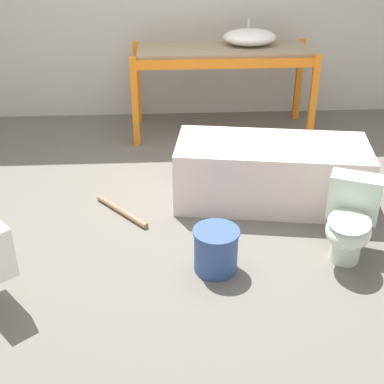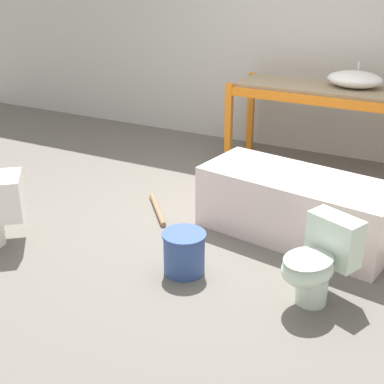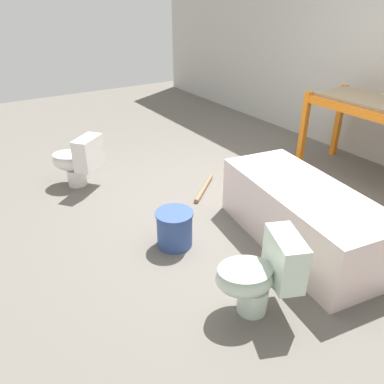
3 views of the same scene
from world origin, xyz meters
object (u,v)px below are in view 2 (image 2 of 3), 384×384
object	(u,v)px
sink_basin	(355,79)
bathtub_main	(296,202)
toilet_far	(318,261)
bucket_white	(184,252)

from	to	relation	value
sink_basin	bathtub_main	bearing A→B (deg)	-91.21
bathtub_main	toilet_far	xyz separation A→B (m)	(0.42, -0.87, -0.00)
bathtub_main	bucket_white	bearing A→B (deg)	-111.66
toilet_far	bathtub_main	bearing A→B (deg)	139.09
sink_basin	bathtub_main	world-z (taller)	sink_basin
toilet_far	bucket_white	size ratio (longest dim) A/B	1.94
sink_basin	bucket_white	world-z (taller)	sink_basin
sink_basin	bucket_white	bearing A→B (deg)	-102.68
bathtub_main	sink_basin	bearing A→B (deg)	97.71
bucket_white	toilet_far	bearing A→B (deg)	5.84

